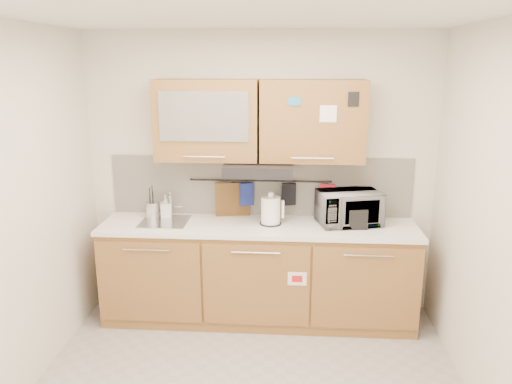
# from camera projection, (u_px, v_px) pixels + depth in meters

# --- Properties ---
(ceiling) EXTENTS (3.20, 3.20, 0.00)m
(ceiling) POSITION_uv_depth(u_px,v_px,m) (245.00, 13.00, 2.87)
(ceiling) COLOR white
(ceiling) RESTS_ON wall_back
(wall_back) EXTENTS (3.20, 0.00, 3.20)m
(wall_back) POSITION_uv_depth(u_px,v_px,m) (261.00, 175.00, 4.64)
(wall_back) COLOR silver
(wall_back) RESTS_ON ground
(wall_left) EXTENTS (0.00, 3.00, 3.00)m
(wall_left) POSITION_uv_depth(u_px,v_px,m) (6.00, 222.00, 3.31)
(wall_left) COLOR silver
(wall_left) RESTS_ON ground
(wall_right) EXTENTS (0.00, 3.00, 3.00)m
(wall_right) POSITION_uv_depth(u_px,v_px,m) (503.00, 233.00, 3.09)
(wall_right) COLOR silver
(wall_right) RESTS_ON ground
(base_cabinet) EXTENTS (2.80, 0.64, 0.88)m
(base_cabinet) POSITION_uv_depth(u_px,v_px,m) (258.00, 278.00, 4.58)
(base_cabinet) COLOR olive
(base_cabinet) RESTS_ON floor
(countertop) EXTENTS (2.82, 0.62, 0.04)m
(countertop) POSITION_uv_depth(u_px,v_px,m) (258.00, 227.00, 4.45)
(countertop) COLOR white
(countertop) RESTS_ON base_cabinet
(backsplash) EXTENTS (2.80, 0.02, 0.56)m
(backsplash) POSITION_uv_depth(u_px,v_px,m) (260.00, 186.00, 4.66)
(backsplash) COLOR silver
(backsplash) RESTS_ON countertop
(upper_cabinets) EXTENTS (1.82, 0.37, 0.70)m
(upper_cabinets) POSITION_uv_depth(u_px,v_px,m) (259.00, 120.00, 4.34)
(upper_cabinets) COLOR olive
(upper_cabinets) RESTS_ON wall_back
(range_hood) EXTENTS (0.60, 0.46, 0.10)m
(range_hood) POSITION_uv_depth(u_px,v_px,m) (259.00, 168.00, 4.37)
(range_hood) COLOR black
(range_hood) RESTS_ON upper_cabinets
(sink) EXTENTS (0.42, 0.40, 0.26)m
(sink) POSITION_uv_depth(u_px,v_px,m) (165.00, 221.00, 4.52)
(sink) COLOR silver
(sink) RESTS_ON countertop
(utensil_rail) EXTENTS (1.30, 0.02, 0.02)m
(utensil_rail) POSITION_uv_depth(u_px,v_px,m) (260.00, 181.00, 4.61)
(utensil_rail) COLOR black
(utensil_rail) RESTS_ON backsplash
(utensil_crock) EXTENTS (0.13, 0.13, 0.31)m
(utensil_crock) POSITION_uv_depth(u_px,v_px,m) (153.00, 210.00, 4.60)
(utensil_crock) COLOR #BCBCC1
(utensil_crock) RESTS_ON countertop
(kettle) EXTENTS (0.22, 0.19, 0.30)m
(kettle) POSITION_uv_depth(u_px,v_px,m) (271.00, 211.00, 4.43)
(kettle) COLOR white
(kettle) RESTS_ON countertop
(toaster) EXTENTS (0.25, 0.16, 0.18)m
(toaster) POSITION_uv_depth(u_px,v_px,m) (353.00, 218.00, 4.34)
(toaster) COLOR black
(toaster) RESTS_ON countertop
(microwave) EXTENTS (0.61, 0.48, 0.30)m
(microwave) POSITION_uv_depth(u_px,v_px,m) (349.00, 208.00, 4.43)
(microwave) COLOR #999999
(microwave) RESTS_ON countertop
(soap_bottle) EXTENTS (0.12, 0.12, 0.21)m
(soap_bottle) POSITION_uv_depth(u_px,v_px,m) (166.00, 207.00, 4.61)
(soap_bottle) COLOR #999999
(soap_bottle) RESTS_ON countertop
(cutting_board) EXTENTS (0.33, 0.07, 0.40)m
(cutting_board) POSITION_uv_depth(u_px,v_px,m) (233.00, 204.00, 4.67)
(cutting_board) COLOR brown
(cutting_board) RESTS_ON utensil_rail
(oven_mitt) EXTENTS (0.13, 0.08, 0.21)m
(oven_mitt) POSITION_uv_depth(u_px,v_px,m) (247.00, 194.00, 4.63)
(oven_mitt) COLOR navy
(oven_mitt) RESTS_ON utensil_rail
(dark_pouch) EXTENTS (0.13, 0.06, 0.20)m
(dark_pouch) POSITION_uv_depth(u_px,v_px,m) (289.00, 194.00, 4.61)
(dark_pouch) COLOR black
(dark_pouch) RESTS_ON utensil_rail
(pot_holder) EXTENTS (0.14, 0.05, 0.17)m
(pot_holder) POSITION_uv_depth(u_px,v_px,m) (327.00, 194.00, 4.58)
(pot_holder) COLOR red
(pot_holder) RESTS_ON utensil_rail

